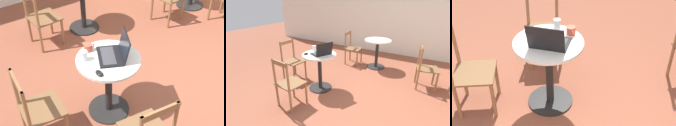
# 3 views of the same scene
# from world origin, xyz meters

# --- Properties ---
(ground_plane) EXTENTS (16.00, 16.00, 0.00)m
(ground_plane) POSITION_xyz_m (0.00, 0.00, 0.00)
(ground_plane) COLOR brown
(cafe_table_near) EXTENTS (0.66, 0.66, 0.74)m
(cafe_table_near) POSITION_xyz_m (-0.55, 0.21, 0.51)
(cafe_table_near) COLOR black
(cafe_table_near) RESTS_ON ground_plane
(chair_near_left) EXTENTS (0.41, 0.41, 0.87)m
(chair_near_left) POSITION_xyz_m (-1.34, 0.26, 0.43)
(chair_near_left) COLOR brown
(chair_near_left) RESTS_ON ground_plane
(chair_far_left) EXTENTS (0.42, 0.42, 0.87)m
(chair_far_left) POSITION_xyz_m (-0.63, 1.80, 0.43)
(chair_far_left) COLOR brown
(chair_far_left) RESTS_ON ground_plane
(laptop) EXTENTS (0.41, 0.43, 0.26)m
(laptop) POSITION_xyz_m (-0.48, 0.21, 0.79)
(laptop) COLOR black
(laptop) RESTS_ON cafe_table_near
(mouse) EXTENTS (0.06, 0.10, 0.03)m
(mouse) POSITION_xyz_m (-0.75, 0.06, 0.76)
(mouse) COLOR black
(mouse) RESTS_ON cafe_table_near
(mug) EXTENTS (0.12, 0.09, 0.08)m
(mug) POSITION_xyz_m (-0.65, 0.45, 0.78)
(mug) COLOR #C64C38
(mug) RESTS_ON cafe_table_near
(drinking_glass) EXTENTS (0.07, 0.07, 0.11)m
(drinking_glass) POSITION_xyz_m (-0.76, 0.33, 0.79)
(drinking_glass) COLOR silver
(drinking_glass) RESTS_ON cafe_table_near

